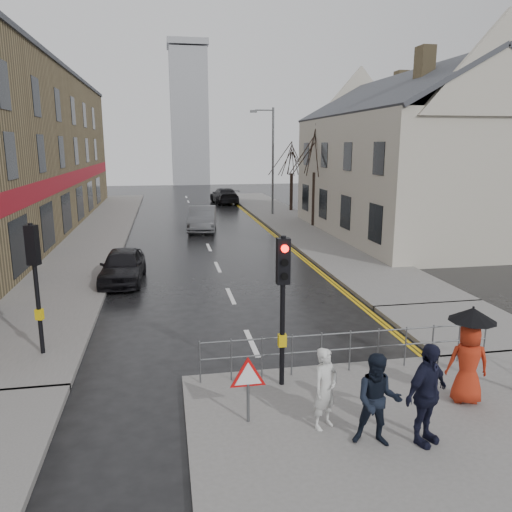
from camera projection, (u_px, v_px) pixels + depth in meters
name	position (u px, v px, depth m)	size (l,w,h in m)	color
ground	(275.00, 395.00, 11.05)	(120.00, 120.00, 0.00)	black
near_pavement	(499.00, 477.00, 8.20)	(10.00, 9.00, 0.14)	#605E5B
left_pavement	(99.00, 230.00, 31.98)	(4.00, 44.00, 0.14)	#605E5B
right_pavement	(288.00, 220.00, 36.18)	(4.00, 40.00, 0.14)	#605E5B
pavement_bridge_right	(463.00, 326.00, 15.06)	(4.00, 4.20, 0.14)	#605E5B
building_right_cream	(408.00, 156.00, 29.39)	(9.00, 16.40, 10.10)	#B8AFA0
church_tower	(189.00, 118.00, 68.87)	(5.00, 5.00, 18.00)	#999BA1
traffic_signal_near_left	(283.00, 285.00, 10.74)	(0.28, 0.27, 3.40)	black
traffic_signal_far_left	(35.00, 266.00, 12.43)	(0.34, 0.33, 3.40)	black
guard_railing_front	(350.00, 342.00, 11.78)	(7.14, 0.04, 1.00)	#595B5E
warning_sign	(248.00, 379.00, 9.53)	(0.80, 0.07, 1.35)	#595B5E
street_lamp	(271.00, 154.00, 37.93)	(1.83, 0.25, 8.00)	#595B5E
tree_near	(315.00, 149.00, 32.37)	(2.40, 2.40, 6.58)	black
tree_far	(292.00, 157.00, 40.29)	(2.40, 2.40, 5.64)	black
pedestrian_a	(325.00, 389.00, 9.37)	(0.58, 0.38, 1.59)	silver
pedestrian_b	(378.00, 400.00, 8.81)	(0.83, 0.65, 1.72)	black
pedestrian_with_umbrella	(469.00, 351.00, 10.25)	(0.96, 0.96, 2.06)	#A72913
pedestrian_d	(427.00, 394.00, 8.85)	(1.11, 0.46, 1.89)	black
car_parked	(123.00, 266.00, 19.95)	(1.61, 4.00, 1.36)	black
car_mid	(202.00, 219.00, 31.99)	(1.64, 4.71, 1.55)	#46474B
car_far	(224.00, 196.00, 46.94)	(2.05, 5.05, 1.47)	black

